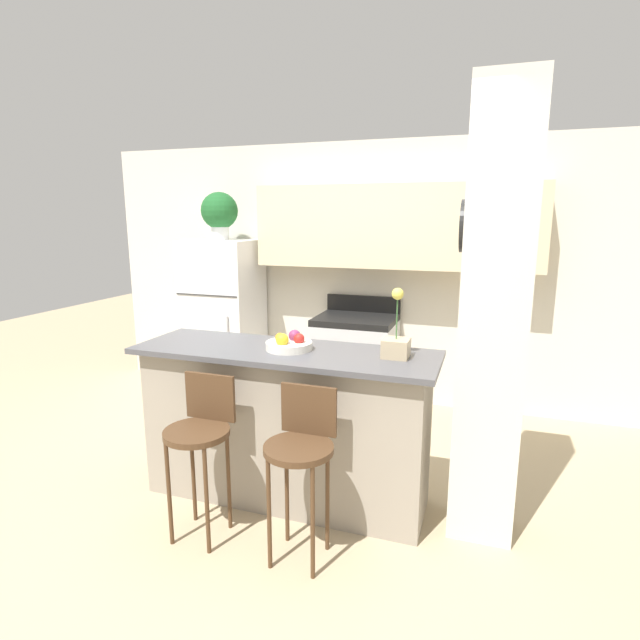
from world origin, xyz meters
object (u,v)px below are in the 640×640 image
orchid_vase (396,342)px  potted_plant_on_fridge (219,213)px  refrigerator (224,318)px  bar_stool_left (201,433)px  fruit_bowl (289,344)px  bar_stool_right (301,449)px  stove_range (355,362)px

orchid_vase → potted_plant_on_fridge: bearing=142.4°
refrigerator → potted_plant_on_fridge: potted_plant_on_fridge is taller
refrigerator → bar_stool_left: bearing=-63.7°
refrigerator → potted_plant_on_fridge: (-0.00, 0.00, 1.07)m
bar_stool_left → fruit_bowl: 0.76m
bar_stool_right → fruit_bowl: bearing=118.1°
bar_stool_left → fruit_bowl: bearing=57.1°
stove_range → potted_plant_on_fridge: potted_plant_on_fridge is taller
potted_plant_on_fridge → fruit_bowl: bearing=-49.4°
refrigerator → orchid_vase: size_ratio=3.86×
stove_range → potted_plant_on_fridge: size_ratio=2.28×
orchid_vase → fruit_bowl: bearing=-176.3°
potted_plant_on_fridge → stove_range: bearing=0.9°
bar_stool_left → potted_plant_on_fridge: size_ratio=2.02×
refrigerator → orchid_vase: refrigerator is taller
bar_stool_left → potted_plant_on_fridge: (-1.07, 2.17, 1.25)m
orchid_vase → fruit_bowl: (-0.67, -0.04, -0.06)m
stove_range → bar_stool_right: (0.28, -2.20, 0.17)m
refrigerator → fruit_bowl: size_ratio=5.49×
bar_stool_left → bar_stool_right: bearing=0.0°
refrigerator → stove_range: (1.41, 0.02, -0.34)m
stove_range → bar_stool_right: stove_range is taller
orchid_vase → refrigerator: bearing=142.4°
stove_range → bar_stool_left: 2.23m
bar_stool_left → orchid_vase: 1.25m
refrigerator → stove_range: size_ratio=1.51×
refrigerator → fruit_bowl: refrigerator is taller
bar_stool_right → fruit_bowl: (-0.28, 0.52, 0.43)m
potted_plant_on_fridge → fruit_bowl: 2.32m
bar_stool_right → potted_plant_on_fridge: bearing=127.9°
potted_plant_on_fridge → fruit_bowl: (1.41, -1.65, -0.82)m
bar_stool_left → bar_stool_right: 0.62m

